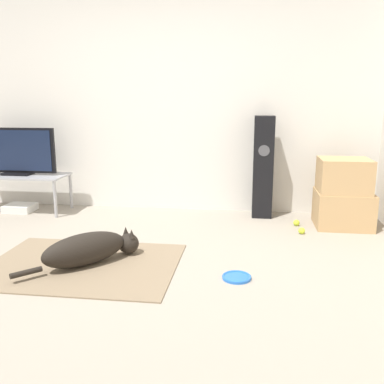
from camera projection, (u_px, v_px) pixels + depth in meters
The scene contains 13 objects.
ground_plane at pixel (100, 275), 3.29m from camera, with size 12.00×12.00×0.00m, color #9E9384.
wall_back at pixel (156, 103), 5.05m from camera, with size 8.00×0.06×2.55m.
area_rug at pixel (83, 265), 3.48m from camera, with size 1.53×1.14×0.01m.
dog at pixel (90, 249), 3.46m from camera, with size 0.78×0.82×0.26m.
frisbee at pixel (237, 277), 3.22m from camera, with size 0.22×0.22×0.03m.
cardboard_box_lower at pixel (343, 209), 4.49m from camera, with size 0.57×0.49×0.37m.
cardboard_box_upper at pixel (344, 176), 4.40m from camera, with size 0.51×0.44×0.35m.
floor_speaker at pixel (263, 167), 4.80m from camera, with size 0.22×0.23×1.14m.
tv_stand at pixel (18, 178), 5.06m from camera, with size 1.16×0.49×0.44m.
tv at pixel (16, 152), 5.00m from camera, with size 0.95×0.20×0.55m.
tennis_ball_by_boxes at pixel (296, 223), 4.54m from camera, with size 0.07×0.07×0.07m.
tennis_ball_near_speaker at pixel (302, 231), 4.27m from camera, with size 0.07×0.07×0.07m.
game_console at pixel (20, 208), 5.12m from camera, with size 0.33×0.28×0.08m.
Camera 1 is at (1.11, -2.95, 1.33)m, focal length 40.00 mm.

